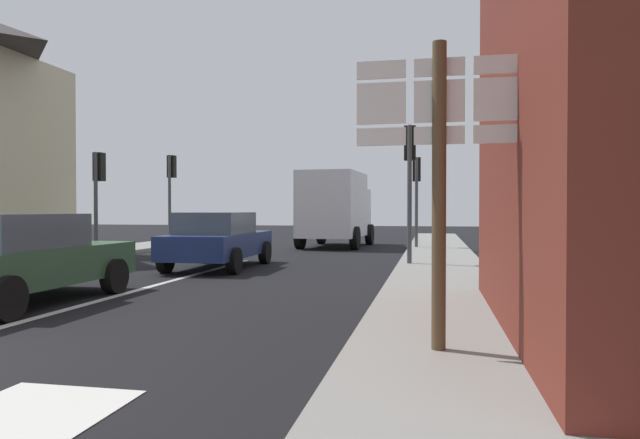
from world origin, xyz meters
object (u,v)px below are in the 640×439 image
Objects in this scene: traffic_light_near_left at (98,180)px; traffic_light_far_left at (171,179)px; route_sign_post at (439,163)px; delivery_truck at (336,207)px; traffic_light_far_right at (417,182)px; traffic_light_near_right at (410,163)px; sedan_far at (218,239)px; sedan_near at (17,258)px.

traffic_light_far_left is at bearing 90.00° from traffic_light_near_left.
delivery_truck is at bearing 102.93° from route_sign_post.
traffic_light_far_right is 0.94× the size of traffic_light_near_right.
route_sign_post is at bearing -56.19° from traffic_light_far_left.
traffic_light_near_right is at bearing 11.64° from sedan_far.
sedan_near is 9.28m from traffic_light_near_left.
traffic_light_far_right is at bearing 29.06° from traffic_light_near_left.
route_sign_post is 14.85m from traffic_light_near_left.
traffic_light_near_left is at bearing 134.87° from route_sign_post.
delivery_truck is 3.74m from traffic_light_far_right.
traffic_light_far_left reaches higher than route_sign_post.
traffic_light_far_right is at bearing 57.27° from sedan_far.
delivery_truck is 9.46m from traffic_light_near_left.
traffic_light_near_right reaches higher than sedan_far.
delivery_truck reaches higher than sedan_far.
traffic_light_near_left is (-3.82, 8.28, 1.72)m from sedan_near.
delivery_truck is (1.60, 9.06, 0.89)m from sedan_far.
delivery_truck is 6.81m from traffic_light_far_left.
traffic_light_near_left is 0.90× the size of traffic_light_far_left.
route_sign_post is (6.65, -2.24, 1.24)m from sedan_near.
traffic_light_near_right is (4.94, 1.02, 2.01)m from sedan_far.
sedan_near is 6.15m from sedan_far.
sedan_near is at bearing -65.23° from traffic_light_near_left.
traffic_light_far_left reaches higher than traffic_light_far_right.
sedan_far is 1.20× the size of traffic_light_far_right.
delivery_truck is 1.36× the size of traffic_light_far_left.
traffic_light_near_left is 9.91m from traffic_light_near_right.
traffic_light_near_left reaches higher than sedan_far.
delivery_truck is at bearing 46.50° from traffic_light_near_left.
sedan_far is 1.26× the size of traffic_light_near_left.
traffic_light_near_left is at bearing 173.00° from traffic_light_near_right.
traffic_light_far_right is 6.67m from traffic_light_near_right.
sedan_near is 1.12× the size of traffic_light_near_right.
traffic_light_near_right is (6.00, 7.08, 2.01)m from sedan_near.
sedan_far is 5.64m from traffic_light_near_left.
sedan_far is at bearing -100.02° from delivery_truck.
route_sign_post is 0.85× the size of traffic_light_near_right.
sedan_far is 9.04m from traffic_light_far_left.
sedan_near is 0.99× the size of sedan_far.
traffic_light_near_left is 5.12m from traffic_light_far_left.
traffic_light_far_left is 9.83m from traffic_light_far_right.
sedan_far is 10.08m from route_sign_post.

